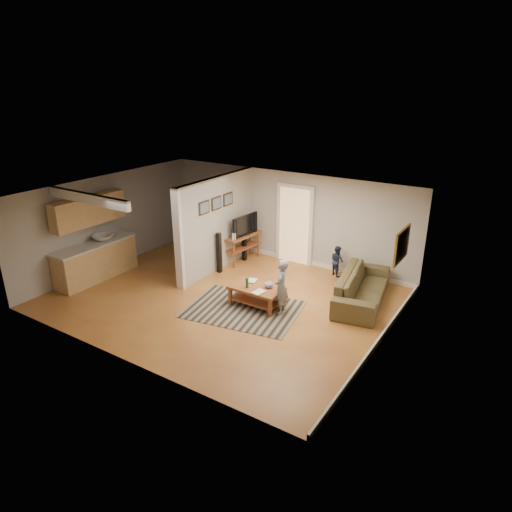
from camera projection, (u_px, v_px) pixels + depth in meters
The scene contains 11 objects.
ground at pixel (223, 298), 10.72m from camera, with size 7.50×7.50×0.00m, color #954D26.
room_shell at pixel (197, 227), 11.06m from camera, with size 7.54×6.02×2.52m.
area_rug at pixel (243, 309), 10.21m from camera, with size 2.46×1.80×0.01m, color black.
sofa at pixel (361, 301), 10.58m from camera, with size 2.41×0.94×0.70m, color #463B23.
coffee_table at pixel (257, 291), 10.25m from camera, with size 1.19×0.71×0.70m.
tv_console at pixel (242, 237), 12.65m from camera, with size 0.58×1.28×1.07m.
speaker_left at pixel (219, 253), 11.97m from camera, with size 0.11×0.11×1.10m, color black.
speaker_right at pixel (244, 242), 12.77m from camera, with size 0.11×0.11×1.08m, color black.
toy_basket at pixel (277, 296), 10.44m from camera, with size 0.45×0.45×0.40m.
child at pixel (281, 312), 10.10m from camera, with size 0.45×0.30×1.24m, color gray.
toddler at pixel (336, 275), 11.99m from camera, with size 0.39×0.31×0.81m, color #1E283F.
Camera 1 is at (5.84, -7.68, 4.84)m, focal length 32.00 mm.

